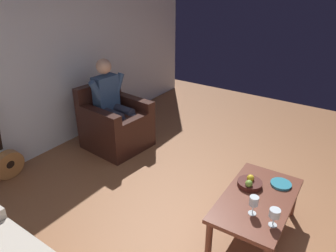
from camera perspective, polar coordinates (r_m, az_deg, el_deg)
name	(u,v)px	position (r m, az deg, el deg)	size (l,w,h in m)	color
ground_plane	(255,216)	(3.55, 15.48, -15.35)	(7.05, 7.05, 0.00)	#955F3B
wall_back	(52,49)	(4.59, -20.22, 12.83)	(5.98, 0.06, 2.75)	silver
armchair	(115,125)	(4.59, -9.51, 0.23)	(0.83, 0.87, 0.90)	#331913
person_seated	(112,101)	(4.46, -10.01, 4.41)	(0.61, 0.57, 1.26)	#354F74
coffee_table	(257,203)	(3.12, 15.70, -13.21)	(1.07, 0.62, 0.43)	brown
guitar	(8,162)	(4.32, -26.94, -5.82)	(0.37, 0.21, 0.99)	#B27740
wine_glass_near	(275,214)	(2.77, 18.64, -14.81)	(0.09, 0.09, 0.16)	silver
wine_glass_far	(254,202)	(2.83, 15.19, -13.07)	(0.08, 0.08, 0.18)	silver
fruit_bowl	(250,183)	(3.20, 14.50, -9.93)	(0.24, 0.24, 0.11)	#421914
decorative_dish	(281,184)	(3.31, 19.67, -9.82)	(0.20, 0.20, 0.02)	teal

